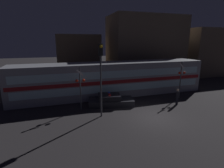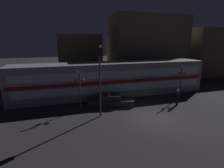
{
  "view_description": "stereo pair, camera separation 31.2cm",
  "coord_description": "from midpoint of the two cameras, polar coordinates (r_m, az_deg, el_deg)",
  "views": [
    {
      "loc": [
        -7.27,
        -11.43,
        6.07
      ],
      "look_at": [
        -1.86,
        5.47,
        1.69
      ],
      "focal_mm": 28.0,
      "sensor_mm": 36.0,
      "label": 1
    },
    {
      "loc": [
        -6.97,
        -11.53,
        6.07
      ],
      "look_at": [
        -1.86,
        5.47,
        1.69
      ],
      "focal_mm": 28.0,
      "sensor_mm": 36.0,
      "label": 2
    }
  ],
  "objects": [
    {
      "name": "ground_plane",
      "position": [
        14.81,
        13.99,
        -10.77
      ],
      "size": [
        120.0,
        120.0,
        0.0
      ],
      "primitive_type": "plane",
      "color": "#262326"
    },
    {
      "name": "train",
      "position": [
        19.83,
        0.82,
        1.65
      ],
      "size": [
        21.63,
        3.07,
        3.75
      ],
      "color": "gray",
      "rests_on": "ground_plane"
    },
    {
      "name": "police_car",
      "position": [
        17.07,
        -0.03,
        -5.44
      ],
      "size": [
        4.61,
        2.75,
        1.17
      ],
      "rotation": [
        0.0,
        0.0,
        -0.21
      ],
      "color": "black",
      "rests_on": "ground_plane"
    },
    {
      "name": "pedestrian",
      "position": [
        18.06,
        21.03,
        -4.0
      ],
      "size": [
        0.27,
        0.27,
        1.59
      ],
      "color": "black",
      "rests_on": "ground_plane"
    },
    {
      "name": "crossing_signal_near",
      "position": [
        20.05,
        22.21,
        2.21
      ],
      "size": [
        0.87,
        0.33,
        3.98
      ],
      "color": "#4C4C51",
      "rests_on": "ground_plane"
    },
    {
      "name": "crossing_signal_far",
      "position": [
        15.67,
        -9.9,
        -0.2
      ],
      "size": [
        0.87,
        0.33,
        3.87
      ],
      "color": "#4C4C51",
      "rests_on": "ground_plane"
    },
    {
      "name": "traffic_light_corner",
      "position": [
        13.65,
        -3.35,
        5.17
      ],
      "size": [
        0.3,
        0.46,
        5.88
      ],
      "color": "#4C4C51",
      "rests_on": "ground_plane"
    },
    {
      "name": "building_left",
      "position": [
        28.28,
        -10.43,
        8.42
      ],
      "size": [
        6.27,
        6.01,
        6.99
      ],
      "color": "brown",
      "rests_on": "ground_plane"
    },
    {
      "name": "building_center",
      "position": [
        29.58,
        11.52,
        11.43
      ],
      "size": [
        11.64,
        6.41,
        9.91
      ],
      "color": "brown",
      "rests_on": "ground_plane"
    },
    {
      "name": "building_right",
      "position": [
        37.12,
        29.03,
        9.12
      ],
      "size": [
        9.5,
        6.78,
        8.2
      ],
      "color": "brown",
      "rests_on": "ground_plane"
    }
  ]
}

